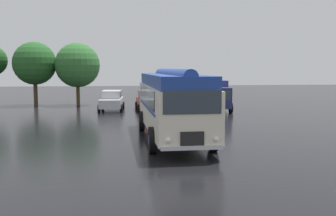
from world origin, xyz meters
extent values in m
plane|color=black|center=(0.00, 0.00, 0.00)|extent=(120.00, 120.00, 0.00)
cube|color=silver|center=(0.14, 0.91, 1.60)|extent=(2.55, 10.01, 2.10)
cube|color=#1E3D93|center=(0.14, 0.91, 2.93)|extent=(2.35, 9.81, 0.56)
cylinder|color=#1E3D93|center=(0.14, 0.91, 3.19)|extent=(0.65, 9.50, 0.60)
cube|color=#2D3842|center=(1.41, 1.21, 2.17)|extent=(0.08, 8.00, 0.84)
cube|color=#2D3842|center=(-1.12, 1.20, 2.17)|extent=(0.08, 8.00, 0.84)
cube|color=#1E3D93|center=(1.40, 1.11, 1.63)|extent=(0.07, 8.20, 0.12)
cube|color=#1E3D93|center=(-1.12, 1.10, 1.63)|extent=(0.07, 8.20, 0.12)
cube|color=#2D3842|center=(0.17, -4.11, 2.27)|extent=(2.20, 0.05, 0.88)
cube|color=black|center=(0.17, -4.11, 0.90)|extent=(0.90, 0.06, 0.56)
cube|color=silver|center=(0.17, -4.13, 0.57)|extent=(2.38, 0.11, 0.16)
sphere|color=white|center=(1.07, -4.12, 0.87)|extent=(0.22, 0.22, 0.22)
sphere|color=white|center=(-0.73, -4.13, 0.87)|extent=(0.22, 0.22, 0.22)
cylinder|color=black|center=(1.46, -2.19, 0.55)|extent=(0.29, 1.10, 1.10)
cylinder|color=#1E3D93|center=(1.46, -2.19, 0.55)|extent=(0.32, 0.39, 0.39)
cylinder|color=black|center=(-1.14, -2.20, 0.55)|extent=(0.29, 1.10, 1.10)
cylinder|color=#1E3D93|center=(-1.14, -2.20, 0.55)|extent=(0.32, 0.39, 0.39)
cylinder|color=black|center=(1.43, 3.81, 0.55)|extent=(0.29, 1.10, 1.10)
cylinder|color=#1E3D93|center=(1.43, 3.81, 0.55)|extent=(0.32, 0.39, 0.39)
cylinder|color=black|center=(-1.17, 3.80, 0.55)|extent=(0.29, 1.10, 1.10)
cylinder|color=#1E3D93|center=(-1.17, 3.80, 0.55)|extent=(0.32, 0.39, 0.39)
cube|color=#B7BABF|center=(-2.94, 14.53, 0.67)|extent=(2.03, 4.32, 0.70)
cube|color=#B7BABF|center=(-2.93, 14.68, 1.34)|extent=(1.67, 2.30, 0.64)
cube|color=#2D3842|center=(-2.18, 14.62, 1.34)|extent=(0.18, 1.93, 0.50)
cube|color=#2D3842|center=(-3.69, 14.74, 1.34)|extent=(0.18, 1.93, 0.50)
cylinder|color=black|center=(-2.17, 13.16, 0.32)|extent=(0.25, 0.65, 0.64)
cylinder|color=black|center=(-3.92, 13.30, 0.32)|extent=(0.25, 0.65, 0.64)
cylinder|color=black|center=(-1.96, 15.76, 0.32)|extent=(0.25, 0.65, 0.64)
cylinder|color=black|center=(-3.72, 15.90, 0.32)|extent=(0.25, 0.65, 0.64)
cube|color=maroon|center=(0.06, 14.23, 0.67)|extent=(1.77, 4.23, 0.70)
cube|color=maroon|center=(0.06, 14.38, 1.34)|extent=(1.53, 2.21, 0.64)
cube|color=#2D3842|center=(0.82, 14.39, 1.34)|extent=(0.05, 1.93, 0.50)
cube|color=#2D3842|center=(-0.70, 14.37, 1.34)|extent=(0.05, 1.93, 0.50)
cylinder|color=black|center=(0.96, 12.94, 0.32)|extent=(0.21, 0.64, 0.64)
cylinder|color=black|center=(-0.80, 12.91, 0.32)|extent=(0.21, 0.64, 0.64)
cylinder|color=black|center=(0.92, 15.54, 0.32)|extent=(0.21, 0.64, 0.64)
cylinder|color=black|center=(-0.84, 15.52, 0.32)|extent=(0.21, 0.64, 0.64)
cube|color=#144C28|center=(2.86, 14.67, 0.67)|extent=(2.06, 4.33, 0.70)
cube|color=#144C28|center=(2.84, 14.82, 1.34)|extent=(1.68, 2.31, 0.64)
cube|color=#2D3842|center=(3.60, 14.88, 1.34)|extent=(0.19, 1.93, 0.50)
cube|color=#2D3842|center=(2.09, 14.75, 1.34)|extent=(0.19, 1.93, 0.50)
cylinder|color=black|center=(3.85, 13.45, 0.32)|extent=(0.26, 0.66, 0.64)
cylinder|color=black|center=(2.10, 13.29, 0.32)|extent=(0.26, 0.66, 0.64)
cylinder|color=black|center=(3.62, 16.04, 0.32)|extent=(0.26, 0.66, 0.64)
cylinder|color=black|center=(1.87, 15.89, 0.32)|extent=(0.26, 0.66, 0.64)
cube|color=navy|center=(5.59, 14.49, 1.45)|extent=(2.34, 4.10, 2.10)
cube|color=navy|center=(5.33, 11.60, 1.20)|extent=(2.05, 1.90, 1.60)
cube|color=#2D3842|center=(5.26, 10.73, 1.48)|extent=(1.70, 0.18, 0.72)
cylinder|color=black|center=(6.37, 11.57, 0.40)|extent=(0.31, 0.82, 0.80)
cylinder|color=black|center=(4.30, 11.75, 0.40)|extent=(0.31, 0.82, 0.80)
cylinder|color=black|center=(6.69, 15.12, 0.40)|extent=(0.31, 0.82, 0.80)
cylinder|color=black|center=(4.62, 15.31, 0.40)|extent=(0.31, 0.82, 0.80)
cylinder|color=#4C3823|center=(-10.10, 20.19, 1.22)|extent=(0.37, 0.37, 2.45)
sphere|color=#235623|center=(-10.10, 20.19, 3.96)|extent=(4.03, 4.03, 4.03)
sphere|color=#235623|center=(-10.38, 19.93, 4.09)|extent=(3.06, 3.06, 3.06)
cylinder|color=#4C3823|center=(-6.13, 19.72, 1.11)|extent=(0.34, 0.34, 2.23)
sphere|color=#2D662D|center=(-6.13, 19.72, 3.80)|extent=(4.19, 4.19, 4.19)
sphere|color=#2D662D|center=(-5.95, 19.35, 3.65)|extent=(3.16, 3.16, 3.16)
camera|label=1|loc=(-2.65, -18.23, 3.53)|focal=42.00mm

